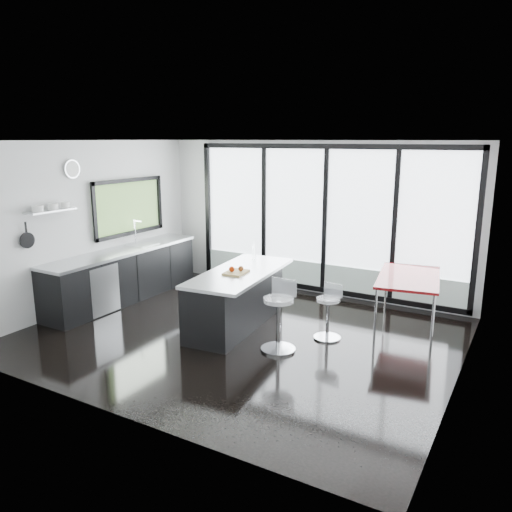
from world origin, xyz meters
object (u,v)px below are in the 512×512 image
Objects in this scene: red_table at (407,302)px; bar_stool_far at (328,318)px; island at (236,298)px; bar_stool_near at (278,324)px.

bar_stool_far is at bearing -130.59° from red_table.
red_table is (2.30, 1.22, -0.04)m from island.
bar_stool_near is at bearing -112.09° from bar_stool_far.
red_table reaches higher than bar_stool_near.
bar_stool_far is at bearing 8.02° from island.
island is 1.13m from bar_stool_near.
bar_stool_near reaches higher than bar_stool_far.
island is 2.60m from red_table.
bar_stool_far is 0.41× the size of red_table.
red_table is at bearing 57.95° from bar_stool_far.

